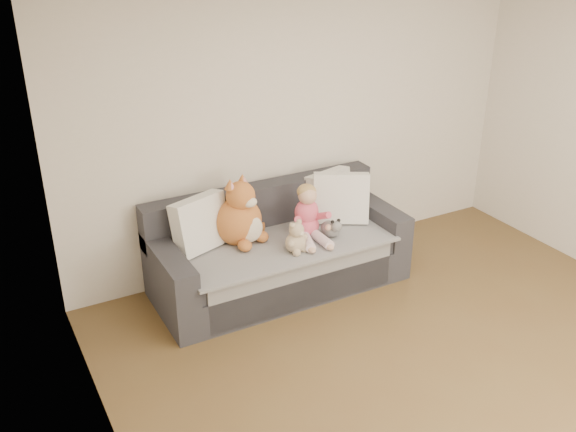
% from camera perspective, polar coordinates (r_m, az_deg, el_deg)
% --- Properties ---
extents(room_shell, '(5.00, 5.00, 5.00)m').
position_cam_1_polar(room_shell, '(4.26, 15.15, 0.73)').
color(room_shell, brown).
rests_on(room_shell, ground).
extents(sofa, '(2.20, 0.94, 0.85)m').
position_cam_1_polar(sofa, '(5.64, -0.92, -3.33)').
color(sofa, '#2B2B30').
rests_on(sofa, ground).
extents(cushion_left, '(0.54, 0.37, 0.46)m').
position_cam_1_polar(cushion_left, '(5.33, -7.82, -0.68)').
color(cushion_left, silver).
rests_on(cushion_left, sofa).
extents(cushion_right_back, '(0.49, 0.31, 0.43)m').
position_cam_1_polar(cushion_right_back, '(5.91, 3.70, 2.01)').
color(cushion_right_back, silver).
rests_on(cushion_right_back, sofa).
extents(cushion_right_front, '(0.54, 0.44, 0.47)m').
position_cam_1_polar(cushion_right_front, '(5.78, 4.73, 1.61)').
color(cushion_right_front, silver).
rests_on(cushion_right_front, sofa).
extents(toddler, '(0.33, 0.49, 0.48)m').
position_cam_1_polar(toddler, '(5.48, 1.81, 0.04)').
color(toddler, '#E14F70').
rests_on(toddler, sofa).
extents(plush_cat, '(0.49, 0.50, 0.62)m').
position_cam_1_polar(plush_cat, '(5.40, -4.25, -0.12)').
color(plush_cat, '#AD4A26').
rests_on(plush_cat, sofa).
extents(teddy_bear, '(0.22, 0.18, 0.29)m').
position_cam_1_polar(teddy_bear, '(5.26, 0.75, -2.10)').
color(teddy_bear, tan).
rests_on(teddy_bear, sofa).
extents(plush_cow, '(0.15, 0.24, 0.19)m').
position_cam_1_polar(plush_cow, '(5.54, 3.88, -1.10)').
color(plush_cow, white).
rests_on(plush_cow, sofa).
extents(sippy_cup, '(0.11, 0.07, 0.12)m').
position_cam_1_polar(sippy_cup, '(5.38, 0.66, -2.05)').
color(sippy_cup, '#6B3CA4').
rests_on(sippy_cup, sofa).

